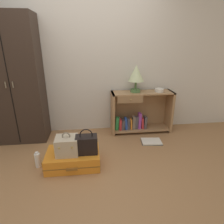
{
  "coord_description": "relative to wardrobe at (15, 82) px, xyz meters",
  "views": [
    {
      "loc": [
        0.06,
        -1.86,
        1.57
      ],
      "look_at": [
        0.37,
        0.85,
        0.55
      ],
      "focal_mm": 30.32,
      "sensor_mm": 36.0,
      "label": 1
    }
  ],
  "objects": [
    {
      "name": "ground_plane",
      "position": [
        1.1,
        -1.2,
        -0.99
      ],
      "size": [
        9.0,
        9.0,
        0.0
      ],
      "primitive_type": "plane",
      "color": "#9E7047"
    },
    {
      "name": "back_wall",
      "position": [
        1.1,
        0.3,
        0.31
      ],
      "size": [
        6.4,
        0.1,
        2.6
      ],
      "primitive_type": "cube",
      "color": "beige",
      "rests_on": "ground_plane"
    },
    {
      "name": "wardrobe",
      "position": [
        0.0,
        0.0,
        0.0
      ],
      "size": [
        0.8,
        0.47,
        1.97
      ],
      "color": "#33261E",
      "rests_on": "ground_plane"
    },
    {
      "name": "bookshelf",
      "position": [
        2.01,
        0.07,
        -0.63
      ],
      "size": [
        1.09,
        0.35,
        0.75
      ],
      "color": "#A37A51",
      "rests_on": "ground_plane"
    },
    {
      "name": "table_lamp",
      "position": [
        1.93,
        0.06,
        0.06
      ],
      "size": [
        0.26,
        0.26,
        0.46
      ],
      "color": "#4C7542",
      "rests_on": "bookshelf"
    },
    {
      "name": "bowl",
      "position": [
        2.35,
        0.03,
        -0.21
      ],
      "size": [
        0.15,
        0.15,
        0.06
      ],
      "primitive_type": "cylinder",
      "color": "silver",
      "rests_on": "bookshelf"
    },
    {
      "name": "suitcase_large",
      "position": [
        0.89,
        -0.87,
        -0.88
      ],
      "size": [
        0.7,
        0.48,
        0.2
      ],
      "color": "orange",
      "rests_on": "ground_plane"
    },
    {
      "name": "train_case",
      "position": [
        0.83,
        -0.9,
        -0.66
      ],
      "size": [
        0.28,
        0.25,
        0.31
      ],
      "color": "#B7A88E",
      "rests_on": "suitcase_large"
    },
    {
      "name": "handbag",
      "position": [
        1.08,
        -0.9,
        -0.66
      ],
      "size": [
        0.28,
        0.17,
        0.34
      ],
      "color": "black",
      "rests_on": "suitcase_large"
    },
    {
      "name": "bottle",
      "position": [
        0.43,
        -0.85,
        -0.88
      ],
      "size": [
        0.07,
        0.07,
        0.22
      ],
      "color": "white",
      "rests_on": "ground_plane"
    },
    {
      "name": "open_book_on_floor",
      "position": [
        2.13,
        -0.39,
        -0.98
      ],
      "size": [
        0.36,
        0.29,
        0.02
      ],
      "color": "white",
      "rests_on": "ground_plane"
    }
  ]
}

